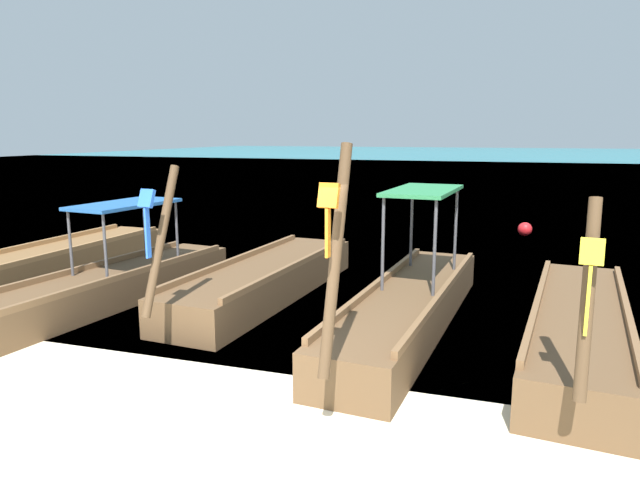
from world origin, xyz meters
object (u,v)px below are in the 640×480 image
at_px(mooring_buoy_near, 525,229).
at_px(longtail_boat_turquoise_ribbon, 50,260).
at_px(longtail_boat_violet_ribbon, 98,288).
at_px(longtail_boat_orange_ribbon, 409,305).
at_px(longtail_boat_blue_ribbon, 265,280).
at_px(longtail_boat_yellow_ribbon, 579,328).

bearing_deg(mooring_buoy_near, longtail_boat_turquoise_ribbon, -141.28).
distance_m(longtail_boat_violet_ribbon, mooring_buoy_near, 12.20).
bearing_deg(longtail_boat_orange_ribbon, longtail_boat_blue_ribbon, 162.28).
distance_m(longtail_boat_turquoise_ribbon, longtail_boat_blue_ribbon, 5.21).
bearing_deg(longtail_boat_yellow_ribbon, longtail_boat_turquoise_ribbon, 172.54).
distance_m(longtail_boat_turquoise_ribbon, longtail_boat_violet_ribbon, 3.19).
height_order(longtail_boat_orange_ribbon, mooring_buoy_near, longtail_boat_orange_ribbon).
bearing_deg(longtail_boat_turquoise_ribbon, longtail_boat_violet_ribbon, -33.30).
bearing_deg(longtail_boat_turquoise_ribbon, longtail_boat_blue_ribbon, -2.81).
distance_m(longtail_boat_turquoise_ribbon, mooring_buoy_near, 12.81).
xyz_separation_m(longtail_boat_blue_ribbon, longtail_boat_yellow_ribbon, (5.26, -1.11, -0.00)).
bearing_deg(longtail_boat_orange_ribbon, mooring_buoy_near, 77.96).
distance_m(longtail_boat_blue_ribbon, mooring_buoy_near, 9.55).
bearing_deg(longtail_boat_orange_ribbon, longtail_boat_violet_ribbon, -173.72).
relative_size(longtail_boat_violet_ribbon, longtail_boat_blue_ribbon, 1.09).
distance_m(longtail_boat_yellow_ribbon, mooring_buoy_near, 9.39).
relative_size(longtail_boat_turquoise_ribbon, longtail_boat_orange_ribbon, 1.04).
bearing_deg(longtail_boat_blue_ribbon, longtail_boat_turquoise_ribbon, 177.19).
relative_size(longtail_boat_blue_ribbon, mooring_buoy_near, 15.25).
xyz_separation_m(longtail_boat_turquoise_ribbon, mooring_buoy_near, (9.99, 8.01, -0.07)).
bearing_deg(longtail_boat_turquoise_ribbon, longtail_boat_orange_ribbon, -8.21).
height_order(longtail_boat_turquoise_ribbon, longtail_boat_violet_ribbon, longtail_boat_turquoise_ribbon).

